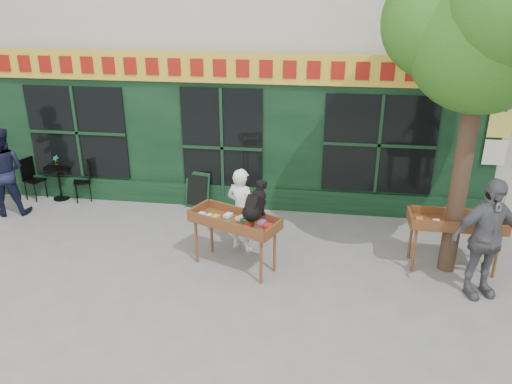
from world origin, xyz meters
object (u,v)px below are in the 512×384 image
woman (241,210)px  man_right (485,239)px  book_cart_center (234,224)px  man_left (2,172)px  bistro_table (59,176)px  book_cart_right (456,224)px  dog (255,200)px

woman → man_right: (3.88, -0.89, 0.18)m
book_cart_center → man_left: size_ratio=0.87×
book_cart_center → bistro_table: book_cart_center is taller
book_cart_right → man_left: (-8.80, 0.98, 0.11)m
book_cart_center → woman: bearing=113.2°
dog → bistro_table: (-4.81, 2.42, -0.75)m
man_right → woman: bearing=147.9°
bistro_table → man_left: man_left is taller
dog → woman: dog is taller
man_left → book_cart_center: bearing=147.2°
woman → man_left: size_ratio=0.83×
woman → bistro_table: 4.79m
book_cart_center → woman: size_ratio=1.04×
dog → man_right: 3.55m
dog → book_cart_right: bearing=32.8°
man_right → man_left: bearing=150.0°
dog → man_right: size_ratio=0.31×
dog → woman: bearing=139.8°
book_cart_center → dog: (0.35, -0.05, 0.47)m
book_cart_center → book_cart_right: (3.64, 0.51, 0.00)m
book_cart_right → man_right: 0.80m
woman → bistro_table: bearing=2.2°
book_cart_center → man_right: 3.89m
book_cart_center → bistro_table: size_ratio=2.14×
woman → man_left: man_left is taller
book_cart_center → man_right: man_right is taller
dog → man_right: (3.53, -0.19, -0.33)m
woman → man_left: bearing=14.0°
man_right → bistro_table: man_right is taller
dog → woman: 0.93m
bistro_table → man_left: 1.19m
woman → man_right: bearing=-169.7°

